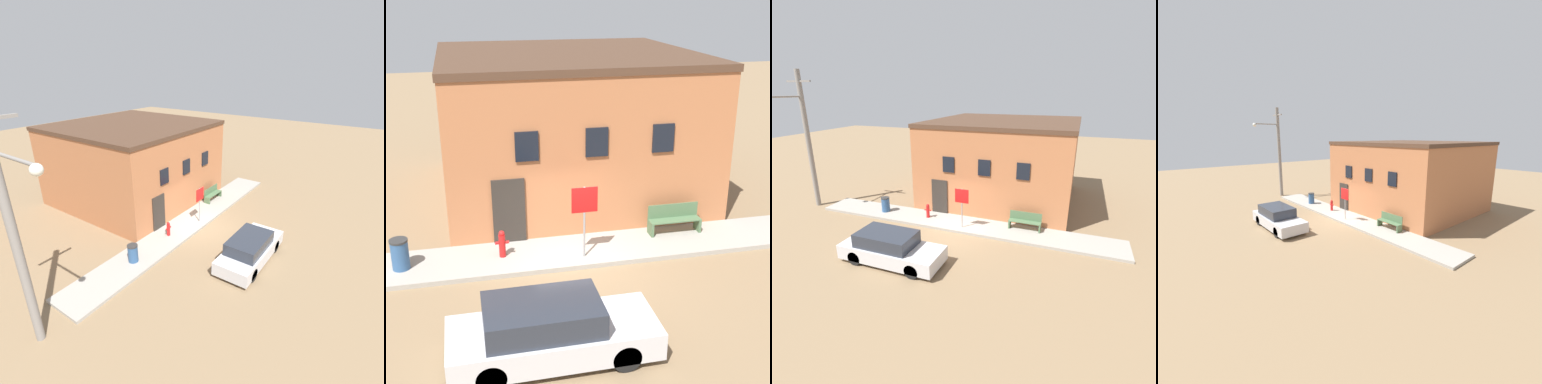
% 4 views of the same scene
% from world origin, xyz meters
% --- Properties ---
extents(ground_plane, '(80.00, 80.00, 0.00)m').
position_xyz_m(ground_plane, '(0.00, 0.00, 0.00)').
color(ground_plane, '#846B4C').
extents(sidewalk, '(17.45, 2.02, 0.15)m').
position_xyz_m(sidewalk, '(0.00, 1.01, 0.07)').
color(sidewalk, '#9E998E').
rests_on(sidewalk, ground).
extents(brick_building, '(9.27, 9.17, 5.37)m').
position_xyz_m(brick_building, '(1.16, 6.55, 2.69)').
color(brick_building, '#B26B42').
rests_on(brick_building, ground).
extents(fire_hydrant, '(0.41, 0.19, 0.83)m').
position_xyz_m(fire_hydrant, '(-1.92, 1.04, 0.56)').
color(fire_hydrant, red).
rests_on(fire_hydrant, sidewalk).
extents(stop_sign, '(0.76, 0.06, 2.18)m').
position_xyz_m(stop_sign, '(0.42, 0.50, 1.69)').
color(stop_sign, gray).
rests_on(stop_sign, sidewalk).
extents(bench, '(1.69, 0.44, 0.92)m').
position_xyz_m(bench, '(3.64, 1.53, 0.60)').
color(bench, '#4C6B47').
rests_on(bench, sidewalk).
extents(trash_bin, '(0.51, 0.51, 0.90)m').
position_xyz_m(trash_bin, '(-4.78, 0.95, 0.60)').
color(trash_bin, '#2D517F').
rests_on(trash_bin, sidewalk).
extents(utility_pole, '(1.80, 2.50, 8.38)m').
position_xyz_m(utility_pole, '(-9.81, 0.44, 4.45)').
color(utility_pole, gray).
rests_on(utility_pole, ground).
extents(parked_car, '(4.55, 1.74, 1.40)m').
position_xyz_m(parked_car, '(-1.31, -3.60, 0.67)').
color(parked_car, black).
rests_on(parked_car, ground).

